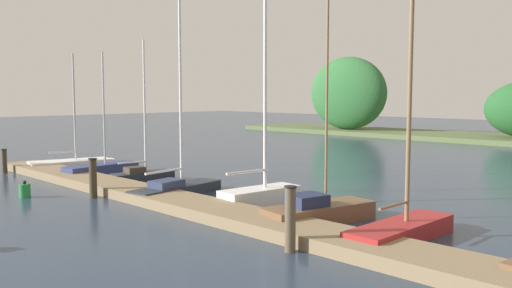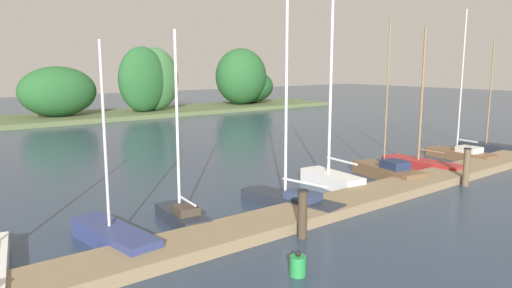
{
  "view_description": "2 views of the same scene",
  "coord_description": "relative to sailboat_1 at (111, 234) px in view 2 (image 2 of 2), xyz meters",
  "views": [
    {
      "loc": [
        13.37,
        -0.31,
        3.82
      ],
      "look_at": [
        1.13,
        11.67,
        2.23
      ],
      "focal_mm": 37.89,
      "sensor_mm": 36.0,
      "label": 1
    },
    {
      "loc": [
        -14.33,
        -0.55,
        5.12
      ],
      "look_at": [
        -4.92,
        11.22,
        2.56
      ],
      "focal_mm": 33.41,
      "sensor_mm": 36.0,
      "label": 2
    }
  ],
  "objects": [
    {
      "name": "sailboat_7",
      "position": [
        19.56,
        0.24,
        0.03
      ],
      "size": [
        1.57,
        3.97,
        7.88
      ],
      "rotation": [
        0.0,
        0.0,
        1.47
      ],
      "color": "brown",
      "rests_on": "ground"
    },
    {
      "name": "sailboat_6",
      "position": [
        15.64,
        0.14,
        0.04
      ],
      "size": [
        1.09,
        4.13,
        6.84
      ],
      "rotation": [
        0.0,
        0.0,
        1.58
      ],
      "color": "maroon",
      "rests_on": "ground"
    },
    {
      "name": "mooring_piling_1",
      "position": [
        4.66,
        -2.96,
        0.41
      ],
      "size": [
        0.32,
        0.32,
        1.47
      ],
      "color": "#3D3323",
      "rests_on": "ground"
    },
    {
      "name": "mooring_piling_2",
      "position": [
        14.31,
        -2.87,
        0.49
      ],
      "size": [
        0.3,
        0.3,
        1.62
      ],
      "color": "brown",
      "rests_on": "ground"
    },
    {
      "name": "sailboat_2",
      "position": [
        2.56,
        0.52,
        0.02
      ],
      "size": [
        1.22,
        2.88,
        6.16
      ],
      "rotation": [
        0.0,
        0.0,
        1.45
      ],
      "color": "#232833",
      "rests_on": "ground"
    },
    {
      "name": "channel_buoy_1",
      "position": [
        2.79,
        -4.73,
        -0.07
      ],
      "size": [
        0.4,
        0.4,
        0.64
      ],
      "color": "#23843D",
      "rests_on": "ground"
    },
    {
      "name": "sailboat_4",
      "position": [
        9.82,
        0.72,
        0.18
      ],
      "size": [
        1.31,
        3.23,
        8.29
      ],
      "rotation": [
        0.0,
        0.0,
        1.47
      ],
      "color": "white",
      "rests_on": "ground"
    },
    {
      "name": "sailboat_5",
      "position": [
        12.89,
        0.1,
        0.04
      ],
      "size": [
        1.87,
        3.91,
        7.1
      ],
      "rotation": [
        0.0,
        0.0,
        1.37
      ],
      "color": "brown",
      "rests_on": "ground"
    },
    {
      "name": "sailboat_3",
      "position": [
        6.45,
        -0.44,
        0.05
      ],
      "size": [
        1.66,
        4.29,
        7.94
      ],
      "rotation": [
        0.0,
        0.0,
        1.73
      ],
      "color": "#232833",
      "rests_on": "ground"
    },
    {
      "name": "far_shore",
      "position": [
        13.08,
        31.51,
        2.47
      ],
      "size": [
        58.85,
        8.0,
        7.38
      ],
      "color": "#56663D",
      "rests_on": "ground"
    },
    {
      "name": "sailboat_8",
      "position": [
        22.74,
        0.26,
        0.0
      ],
      "size": [
        1.13,
        3.44,
        6.36
      ],
      "rotation": [
        0.0,
        0.0,
        1.62
      ],
      "color": "#232833",
      "rests_on": "ground"
    },
    {
      "name": "dock_pier",
      "position": [
        9.49,
        -1.72,
        -0.16
      ],
      "size": [
        29.85,
        1.8,
        0.35
      ],
      "color": "#847051",
      "rests_on": "ground"
    },
    {
      "name": "sailboat_1",
      "position": [
        0.0,
        0.0,
        0.0
      ],
      "size": [
        1.33,
        3.8,
        5.75
      ],
      "rotation": [
        0.0,
        0.0,
        1.68
      ],
      "color": "navy",
      "rests_on": "ground"
    }
  ]
}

